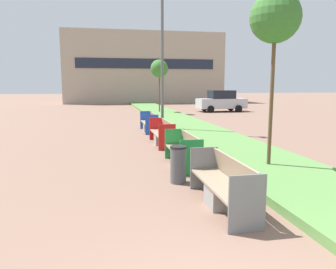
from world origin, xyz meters
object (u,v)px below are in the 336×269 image
(litter_bin, at_px, (178,164))
(bench_green_frame, at_px, (183,153))
(parked_car_distant, at_px, (221,101))
(bench_blue_frame, at_px, (150,124))
(sapling_tree_near, at_px, (275,19))
(bench_red_frame, at_px, (162,135))
(bench_grey_frame, at_px, (223,187))
(sapling_tree_far, at_px, (159,69))
(street_lamp_post, at_px, (162,40))

(litter_bin, bearing_deg, bench_green_frame, 72.16)
(bench_green_frame, relative_size, parked_car_distant, 0.50)
(bench_blue_frame, xyz_separation_m, litter_bin, (-0.51, -8.82, 0.07))
(bench_green_frame, height_order, sapling_tree_near, sapling_tree_near)
(bench_blue_frame, relative_size, sapling_tree_near, 0.49)
(litter_bin, bearing_deg, bench_red_frame, 84.28)
(bench_grey_frame, distance_m, bench_green_frame, 3.24)
(bench_grey_frame, distance_m, sapling_tree_near, 4.80)
(bench_green_frame, distance_m, bench_blue_frame, 7.25)
(bench_green_frame, distance_m, litter_bin, 1.65)
(bench_grey_frame, height_order, sapling_tree_far, sapling_tree_far)
(bench_grey_frame, relative_size, parked_car_distant, 0.55)
(bench_red_frame, distance_m, street_lamp_post, 5.38)
(bench_blue_frame, bearing_deg, litter_bin, -93.29)
(parked_car_distant, bearing_deg, bench_blue_frame, -127.58)
(bench_red_frame, xyz_separation_m, sapling_tree_near, (2.16, -4.44, 3.61))
(bench_red_frame, relative_size, sapling_tree_far, 0.56)
(bench_green_frame, bearing_deg, bench_grey_frame, -89.96)
(bench_blue_frame, xyz_separation_m, street_lamp_post, (0.61, -0.27, 4.07))
(sapling_tree_far, bearing_deg, parked_car_distant, 12.24)
(litter_bin, height_order, sapling_tree_far, sapling_tree_far)
(bench_grey_frame, distance_m, sapling_tree_far, 20.82)
(bench_grey_frame, bearing_deg, litter_bin, 106.93)
(parked_car_distant, bearing_deg, street_lamp_post, -124.81)
(street_lamp_post, bearing_deg, sapling_tree_far, 81.39)
(bench_red_frame, distance_m, sapling_tree_far, 14.24)
(bench_red_frame, height_order, sapling_tree_far, sapling_tree_far)
(street_lamp_post, bearing_deg, parked_car_distant, 57.69)
(bench_blue_frame, bearing_deg, bench_grey_frame, -90.00)
(street_lamp_post, bearing_deg, bench_blue_frame, 156.05)
(bench_green_frame, xyz_separation_m, sapling_tree_far, (2.16, 17.22, 3.22))
(street_lamp_post, height_order, parked_car_distant, street_lamp_post)
(bench_grey_frame, bearing_deg, bench_blue_frame, 90.00)
(street_lamp_post, xyz_separation_m, sapling_tree_far, (1.55, 10.24, -0.85))
(litter_bin, distance_m, sapling_tree_near, 4.48)
(bench_green_frame, height_order, parked_car_distant, parked_car_distant)
(bench_grey_frame, distance_m, bench_red_frame, 6.75)
(bench_red_frame, bearing_deg, sapling_tree_near, -64.07)
(bench_red_frame, relative_size, street_lamp_post, 0.30)
(bench_blue_frame, bearing_deg, sapling_tree_near, -75.20)
(bench_green_frame, bearing_deg, bench_blue_frame, 89.99)
(bench_blue_frame, bearing_deg, sapling_tree_far, 77.78)
(bench_blue_frame, relative_size, street_lamp_post, 0.28)
(bench_red_frame, bearing_deg, bench_blue_frame, 90.03)
(sapling_tree_near, bearing_deg, parked_car_distant, 73.58)
(sapling_tree_far, bearing_deg, bench_grey_frame, -96.03)
(bench_red_frame, height_order, parked_car_distant, parked_car_distant)
(bench_grey_frame, bearing_deg, parked_car_distant, 70.06)
(bench_grey_frame, relative_size, street_lamp_post, 0.29)
(bench_green_frame, relative_size, bench_red_frame, 0.88)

